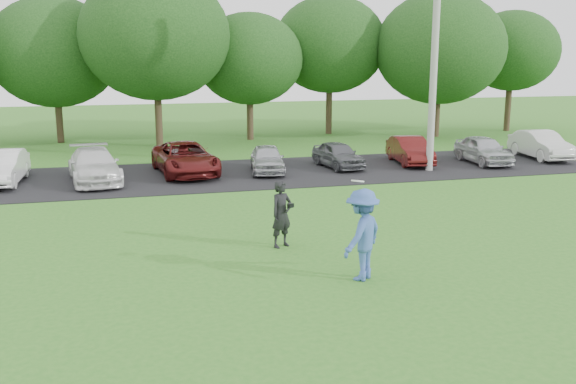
% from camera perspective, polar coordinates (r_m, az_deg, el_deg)
% --- Properties ---
extents(ground, '(100.00, 100.00, 0.00)m').
position_cam_1_polar(ground, '(13.01, 3.98, -8.80)').
color(ground, '#2F7220').
rests_on(ground, ground).
extents(parking_lot, '(32.00, 6.50, 0.03)m').
position_cam_1_polar(parking_lot, '(25.23, -5.52, 1.58)').
color(parking_lot, black).
rests_on(parking_lot, ground).
extents(utility_pole, '(0.28, 0.28, 10.57)m').
position_cam_1_polar(utility_pole, '(26.14, 12.97, 13.31)').
color(utility_pole, '#A4A49F').
rests_on(utility_pole, ground).
extents(frisbee_player, '(1.42, 1.36, 2.15)m').
position_cam_1_polar(frisbee_player, '(13.45, 6.61, -3.78)').
color(frisbee_player, '#3B5DA8').
rests_on(frisbee_player, ground).
extents(camera_bystander, '(0.72, 0.63, 1.66)m').
position_cam_1_polar(camera_bystander, '(15.62, -0.57, -1.96)').
color(camera_bystander, black).
rests_on(camera_bystander, ground).
extents(parked_cars, '(30.79, 5.43, 1.24)m').
position_cam_1_polar(parked_cars, '(24.95, -9.72, 2.77)').
color(parked_cars, '#531312').
rests_on(parked_cars, parking_lot).
extents(tree_row, '(42.39, 9.85, 8.64)m').
position_cam_1_polar(tree_row, '(34.67, -5.86, 12.60)').
color(tree_row, '#38281C').
rests_on(tree_row, ground).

